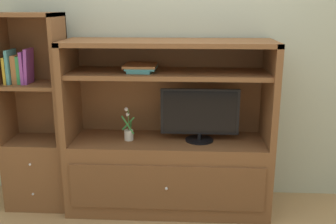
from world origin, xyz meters
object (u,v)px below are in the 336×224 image
(media_console, at_px, (168,156))
(upright_book_row, at_px, (19,68))
(magazine_stack, at_px, (141,68))
(potted_plant, at_px, (129,132))
(bookshelf_tall, at_px, (38,145))
(tv_monitor, at_px, (200,114))

(media_console, relative_size, upright_book_row, 5.90)
(magazine_stack, bearing_deg, upright_book_row, -179.98)
(potted_plant, height_order, bookshelf_tall, bookshelf_tall)
(potted_plant, bearing_deg, upright_book_row, 178.23)
(potted_plant, bearing_deg, magazine_stack, 14.31)
(magazine_stack, bearing_deg, bookshelf_tall, 179.39)
(media_console, xyz_separation_m, magazine_stack, (-0.22, -0.01, 0.74))
(media_console, xyz_separation_m, tv_monitor, (0.25, -0.02, 0.37))
(upright_book_row, bearing_deg, tv_monitor, -0.54)
(upright_book_row, bearing_deg, magazine_stack, 0.02)
(tv_monitor, xyz_separation_m, magazine_stack, (-0.47, 0.01, 0.37))
(media_console, distance_m, upright_book_row, 1.41)
(tv_monitor, distance_m, magazine_stack, 0.60)
(magazine_stack, bearing_deg, media_console, 1.38)
(tv_monitor, bearing_deg, media_console, 175.67)
(upright_book_row, bearing_deg, bookshelf_tall, 6.00)
(potted_plant, distance_m, upright_book_row, 1.02)
(upright_book_row, bearing_deg, potted_plant, -1.77)
(bookshelf_tall, bearing_deg, media_console, -0.22)
(bookshelf_tall, bearing_deg, potted_plant, -2.70)
(media_console, relative_size, magazine_stack, 5.45)
(tv_monitor, bearing_deg, upright_book_row, 179.46)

